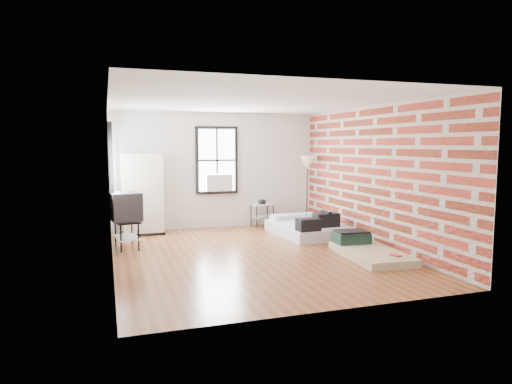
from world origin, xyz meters
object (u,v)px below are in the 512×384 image
object	(u,v)px
floor_lamp	(307,166)
tv_stand	(126,208)
wardrobe	(142,194)
mattress_main	(309,228)
side_table	(262,209)
mattress_bare	(366,249)

from	to	relation	value
floor_lamp	tv_stand	distance (m)	4.56
wardrobe	mattress_main	bearing A→B (deg)	-21.44
side_table	wardrobe	bearing A→B (deg)	-178.61
floor_lamp	tv_stand	size ratio (longest dim) A/B	1.58
mattress_main	mattress_bare	world-z (taller)	mattress_main
wardrobe	floor_lamp	distance (m)	4.01
side_table	tv_stand	xyz separation A→B (m)	(-3.30, -1.42, 0.35)
tv_stand	wardrobe	bearing A→B (deg)	65.67
mattress_bare	side_table	world-z (taller)	side_table
floor_lamp	tv_stand	world-z (taller)	floor_lamp
mattress_bare	floor_lamp	size ratio (longest dim) A/B	1.04
mattress_main	side_table	size ratio (longest dim) A/B	2.90
side_table	mattress_bare	bearing A→B (deg)	-75.89
wardrobe	tv_stand	distance (m)	1.42
mattress_bare	floor_lamp	bearing A→B (deg)	90.46
mattress_bare	floor_lamp	distance (m)	3.39
tv_stand	side_table	bearing A→B (deg)	15.80
mattress_main	wardrobe	size ratio (longest dim) A/B	1.06
mattress_bare	tv_stand	bearing A→B (deg)	158.85
side_table	floor_lamp	distance (m)	1.53
mattress_bare	wardrobe	xyz separation A→B (m)	(-3.75, 3.34, 0.80)
mattress_bare	tv_stand	distance (m)	4.65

